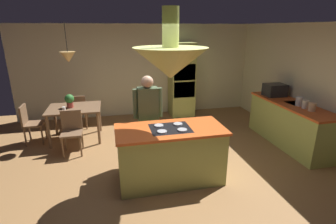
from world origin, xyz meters
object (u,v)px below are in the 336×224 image
object	(u,v)px
oven_tower	(182,80)
dining_table	(75,112)
cup_on_table	(64,109)
person_at_island	(148,114)
chair_facing_island	(72,129)
canister_tea	(299,101)
chair_at_corner	(30,121)
canister_sugar	(305,104)
chair_by_back_wall	(78,109)
kitchen_island	(170,154)
canister_flour	(312,107)
potted_plant_on_table	(70,100)
microwave_on_counter	(275,90)

from	to	relation	value
oven_tower	dining_table	bearing A→B (deg)	-157.80
cup_on_table	oven_tower	bearing A→B (deg)	24.66
person_at_island	chair_facing_island	xyz separation A→B (m)	(-1.45, 0.74, -0.45)
person_at_island	canister_tea	xyz separation A→B (m)	(3.09, -0.07, 0.07)
chair_at_corner	canister_sugar	xyz separation A→B (m)	(5.49, -1.66, 0.51)
canister_sugar	canister_tea	size ratio (longest dim) A/B	0.86
chair_facing_island	canister_tea	xyz separation A→B (m)	(4.54, -0.81, 0.52)
person_at_island	chair_by_back_wall	size ratio (longest dim) A/B	1.90
chair_at_corner	kitchen_island	bearing A→B (deg)	-128.44
chair_facing_island	canister_flour	xyz separation A→B (m)	(4.54, -1.17, 0.50)
chair_by_back_wall	cup_on_table	xyz separation A→B (m)	(-0.18, -0.89, 0.30)
dining_table	potted_plant_on_table	distance (m)	0.28
person_at_island	potted_plant_on_table	xyz separation A→B (m)	(-1.53, 1.42, -0.02)
person_at_island	canister_tea	size ratio (longest dim) A/B	8.82
canister_tea	microwave_on_counter	size ratio (longest dim) A/B	0.41
oven_tower	chair_facing_island	world-z (taller)	oven_tower
canister_sugar	chair_at_corner	bearing A→B (deg)	163.19
dining_table	microwave_on_counter	bearing A→B (deg)	-8.21
chair_facing_island	chair_at_corner	xyz separation A→B (m)	(-0.95, 0.67, 0.00)
person_at_island	chair_by_back_wall	distance (m)	2.57
oven_tower	dining_table	world-z (taller)	oven_tower
canister_flour	microwave_on_counter	bearing A→B (deg)	90.00
person_at_island	canister_sugar	bearing A→B (deg)	-4.58
oven_tower	canister_tea	xyz separation A→B (m)	(1.74, -2.62, -0.01)
dining_table	chair_by_back_wall	xyz separation A→B (m)	(0.00, 0.67, -0.16)
kitchen_island	potted_plant_on_table	xyz separation A→B (m)	(-1.78, 2.11, 0.46)
kitchen_island	potted_plant_on_table	world-z (taller)	potted_plant_on_table
oven_tower	microwave_on_counter	world-z (taller)	oven_tower
chair_facing_island	microwave_on_counter	xyz separation A→B (m)	(4.54, 0.01, 0.56)
microwave_on_counter	chair_at_corner	bearing A→B (deg)	173.19
canister_flour	kitchen_island	bearing A→B (deg)	-174.71
dining_table	chair_facing_island	distance (m)	0.69
oven_tower	dining_table	distance (m)	3.05
person_at_island	chair_facing_island	size ratio (longest dim) A/B	1.90
person_at_island	canister_sugar	xyz separation A→B (m)	(3.09, -0.25, 0.06)
cup_on_table	canister_sugar	size ratio (longest dim) A/B	0.56
chair_facing_island	potted_plant_on_table	bearing A→B (deg)	96.58
chair_facing_island	canister_tea	world-z (taller)	canister_tea
cup_on_table	canister_flour	bearing A→B (deg)	-18.88
chair_facing_island	chair_by_back_wall	xyz separation A→B (m)	(0.00, 1.34, 0.00)
canister_sugar	microwave_on_counter	xyz separation A→B (m)	(0.00, 1.00, 0.06)
microwave_on_counter	cup_on_table	bearing A→B (deg)	174.78
oven_tower	potted_plant_on_table	world-z (taller)	oven_tower
chair_by_back_wall	potted_plant_on_table	xyz separation A→B (m)	(-0.08, -0.66, 0.42)
chair_at_corner	microwave_on_counter	size ratio (longest dim) A/B	1.89
chair_at_corner	canister_tea	size ratio (longest dim) A/B	4.63
oven_tower	canister_flour	distance (m)	3.45
cup_on_table	canister_sugar	distance (m)	4.93
chair_at_corner	canister_tea	xyz separation A→B (m)	(5.49, -1.48, 0.52)
kitchen_island	canister_sugar	bearing A→B (deg)	8.86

